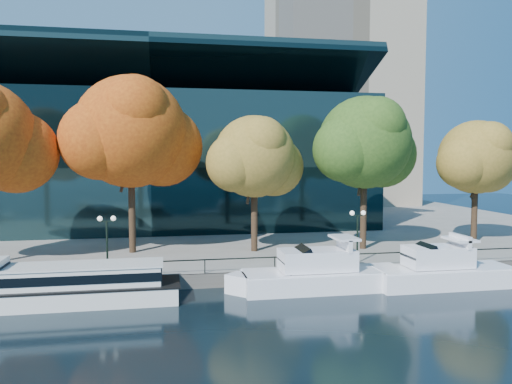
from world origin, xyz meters
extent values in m
plane|color=black|center=(0.00, 0.00, 0.00)|extent=(160.00, 160.00, 0.00)
cube|color=slate|center=(0.00, 36.50, 0.50)|extent=(90.00, 67.00, 1.00)
cube|color=#47443F|center=(0.00, 3.05, 0.50)|extent=(90.00, 0.25, 1.00)
cube|color=black|center=(0.00, 3.25, 1.95)|extent=(88.20, 0.08, 0.08)
cube|color=black|center=(0.00, 3.25, 1.45)|extent=(0.07, 0.07, 0.90)
cube|color=black|center=(-4.00, 32.00, 8.00)|extent=(50.00, 24.00, 16.00)
cube|color=black|center=(-4.00, 28.00, 17.50)|extent=(50.00, 17.14, 7.86)
cube|color=tan|center=(28.00, 55.00, 32.50)|extent=(22.00, 22.00, 65.00)
cube|color=silver|center=(-8.97, 0.81, 0.55)|extent=(14.04, 3.41, 1.10)
cube|color=black|center=(-8.97, 0.81, 1.12)|extent=(14.32, 3.48, 0.12)
cube|color=silver|center=(-8.47, 0.81, 1.76)|extent=(10.95, 2.80, 1.20)
cube|color=black|center=(-8.47, 0.81, 1.81)|extent=(11.09, 2.86, 0.55)
cube|color=silver|center=(-8.47, 0.81, 2.41)|extent=(11.23, 2.93, 0.10)
cube|color=white|center=(8.05, 1.12, 0.65)|extent=(11.34, 3.24, 1.30)
cube|color=white|center=(2.38, 1.12, 0.65)|extent=(2.48, 2.48, 1.30)
cube|color=white|center=(8.05, 1.12, 1.32)|extent=(11.12, 3.18, 0.09)
cube|color=white|center=(7.48, 1.12, 2.11)|extent=(5.10, 2.43, 1.40)
cube|color=black|center=(6.01, 1.12, 2.21)|extent=(2.23, 2.33, 1.77)
cube|color=white|center=(9.41, 1.12, 3.13)|extent=(0.27, 2.53, 0.86)
cube|color=white|center=(9.41, 1.12, 3.56)|extent=(1.51, 2.53, 0.16)
cube|color=white|center=(16.56, 0.43, 0.66)|extent=(9.96, 3.10, 1.33)
cube|color=white|center=(11.58, 0.43, 0.66)|extent=(2.44, 2.44, 1.33)
cube|color=white|center=(16.56, 0.43, 1.35)|extent=(9.76, 3.04, 0.09)
cube|color=white|center=(16.06, 0.43, 2.16)|extent=(4.48, 2.32, 1.44)
cube|color=black|center=(14.76, 0.43, 2.27)|extent=(2.02, 2.23, 1.67)
cube|color=white|center=(17.75, 0.43, 3.21)|extent=(0.28, 2.42, 0.88)
cube|color=white|center=(17.75, 0.43, 3.32)|extent=(1.55, 2.42, 0.17)
sphere|color=#942C0B|center=(-13.97, 10.31, 9.49)|extent=(6.40, 6.40, 6.40)
cylinder|color=black|center=(-5.42, 12.02, 5.08)|extent=(0.56, 0.56, 8.16)
cylinder|color=black|center=(-4.92, 12.22, 8.29)|extent=(1.27, 1.93, 4.07)
cylinder|color=black|center=(-5.82, 11.72, 8.00)|extent=(1.16, 1.32, 3.64)
sphere|color=#942C0B|center=(-5.42, 12.02, 11.20)|extent=(9.40, 9.40, 9.40)
sphere|color=#942C0B|center=(-2.83, 13.43, 10.03)|extent=(7.05, 7.05, 7.05)
sphere|color=#942C0B|center=(-7.77, 11.08, 10.50)|extent=(6.58, 6.58, 6.58)
sphere|color=#942C0B|center=(-4.95, 10.14, 12.85)|extent=(5.64, 5.64, 5.64)
cylinder|color=black|center=(4.88, 10.77, 4.25)|extent=(0.56, 0.56, 6.51)
cylinder|color=black|center=(5.38, 10.97, 6.81)|extent=(1.08, 1.61, 3.27)
cylinder|color=black|center=(4.48, 10.47, 6.58)|extent=(0.99, 1.12, 2.92)
sphere|color=brown|center=(4.88, 10.77, 9.13)|extent=(7.00, 7.00, 7.00)
sphere|color=brown|center=(6.81, 11.82, 8.26)|extent=(5.25, 5.25, 5.25)
sphere|color=brown|center=(3.13, 10.07, 8.61)|extent=(4.90, 4.90, 4.90)
sphere|color=brown|center=(5.23, 9.37, 10.36)|extent=(4.20, 4.20, 4.20)
cylinder|color=black|center=(14.55, 10.09, 4.74)|extent=(0.56, 0.56, 7.48)
cylinder|color=black|center=(15.05, 10.29, 7.68)|extent=(1.19, 1.80, 3.74)
cylinder|color=black|center=(14.15, 9.79, 7.41)|extent=(1.09, 1.24, 3.35)
sphere|color=#284816|center=(14.55, 10.09, 10.35)|extent=(8.07, 8.07, 8.07)
sphere|color=#284816|center=(16.77, 11.30, 9.34)|extent=(6.06, 6.06, 6.06)
sphere|color=#284816|center=(12.53, 9.29, 9.74)|extent=(5.65, 5.65, 5.65)
sphere|color=#284816|center=(14.95, 8.48, 11.76)|extent=(4.84, 4.84, 4.84)
cylinder|color=black|center=(26.21, 11.29, 4.23)|extent=(0.56, 0.56, 6.46)
cylinder|color=black|center=(26.71, 11.49, 6.77)|extent=(1.07, 1.60, 3.25)
cylinder|color=black|center=(25.81, 10.99, 6.54)|extent=(0.99, 1.11, 2.90)
sphere|color=brown|center=(26.21, 11.29, 9.07)|extent=(6.91, 6.91, 6.91)
sphere|color=brown|center=(28.11, 12.32, 8.21)|extent=(5.18, 5.18, 5.18)
sphere|color=brown|center=(24.48, 10.60, 8.56)|extent=(4.84, 4.84, 4.84)
sphere|color=brown|center=(26.55, 9.90, 10.28)|extent=(4.15, 4.15, 4.15)
cylinder|color=black|center=(-6.67, 4.50, 2.80)|extent=(0.14, 0.14, 3.60)
cube|color=black|center=(-6.67, 4.50, 4.65)|extent=(0.90, 0.06, 0.06)
sphere|color=white|center=(-7.12, 4.50, 4.85)|extent=(0.36, 0.36, 0.36)
sphere|color=white|center=(-6.22, 4.50, 4.85)|extent=(0.36, 0.36, 0.36)
cylinder|color=black|center=(11.74, 4.50, 2.80)|extent=(0.14, 0.14, 3.60)
cube|color=black|center=(11.74, 4.50, 4.65)|extent=(0.90, 0.06, 0.06)
sphere|color=white|center=(11.29, 4.50, 4.85)|extent=(0.36, 0.36, 0.36)
sphere|color=white|center=(12.19, 4.50, 4.85)|extent=(0.36, 0.36, 0.36)
camera|label=1|loc=(-2.76, -31.13, 9.13)|focal=35.00mm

